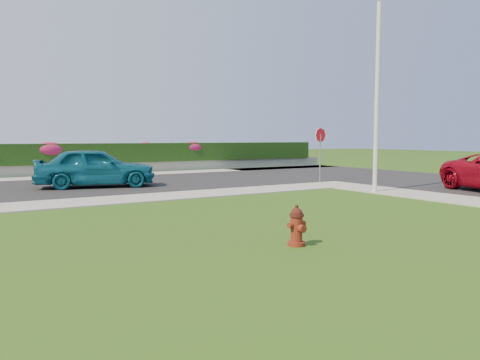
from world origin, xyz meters
TOP-DOWN VIEW (x-y plane):
  - ground at (0.00, 0.00)m, footprint 120.00×120.00m
  - street_far at (-5.00, 14.00)m, footprint 26.00×8.00m
  - curb_corner at (7.00, 9.00)m, footprint 2.00×2.00m
  - sidewalk_beyond at (-1.00, 19.00)m, footprint 34.00×2.00m
  - retaining_wall at (-1.00, 20.50)m, footprint 34.00×0.40m
  - hedge at (-1.00, 20.60)m, footprint 32.00×0.90m
  - fire_hydrant at (-1.48, 0.99)m, footprint 0.39×0.37m
  - sedan_teal at (-1.92, 13.16)m, footprint 4.94×2.95m
  - utility_pole at (6.33, 6.17)m, footprint 0.16×0.16m
  - stop_sign at (7.03, 9.95)m, footprint 0.67×0.11m
  - flower_clump_d at (-2.35, 20.50)m, footprint 1.57×1.01m
  - flower_clump_e at (2.93, 20.50)m, footprint 1.09×0.70m
  - flower_clump_f at (6.00, 20.50)m, footprint 1.37×0.88m

SIDE VIEW (x-z plane):
  - ground at x=0.00m, z-range 0.00..0.00m
  - street_far at x=-5.00m, z-range 0.00..0.04m
  - curb_corner at x=7.00m, z-range 0.00..0.04m
  - sidewalk_beyond at x=-1.00m, z-range 0.00..0.04m
  - retaining_wall at x=-1.00m, z-range 0.00..0.60m
  - fire_hydrant at x=-1.48m, z-range -0.02..0.74m
  - sedan_teal at x=-1.92m, z-range 0.04..1.61m
  - hedge at x=-1.00m, z-range 0.60..1.70m
  - flower_clump_d at x=-2.35m, z-range 1.00..1.78m
  - flower_clump_f at x=6.00m, z-range 1.09..1.77m
  - flower_clump_e at x=2.93m, z-range 1.21..1.76m
  - stop_sign at x=7.03m, z-range 0.59..3.05m
  - utility_pole at x=6.33m, z-range 0.00..6.80m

